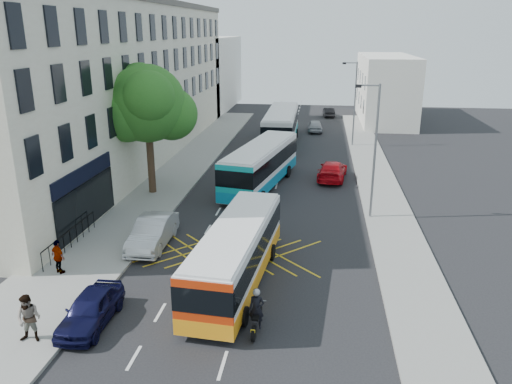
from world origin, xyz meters
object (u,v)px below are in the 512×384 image
(bus_near, at_px, (236,253))
(red_hatchback, at_px, (332,170))
(lamp_near, at_px, (374,145))
(motorbike, at_px, (257,311))
(distant_car_silver, at_px, (315,126))
(lamp_far, at_px, (354,99))
(pedestrian_near, at_px, (29,319))
(bus_mid, at_px, (261,165))
(parked_car_blue, at_px, (91,309))
(street_tree, at_px, (147,104))
(bus_far, at_px, (281,127))
(parked_car_silver, at_px, (153,232))
(distant_car_grey, at_px, (286,126))
(pedestrian_far, at_px, (58,257))
(distant_car_dark, at_px, (329,112))

(bus_near, distance_m, red_hatchback, 17.96)
(lamp_near, distance_m, bus_near, 11.72)
(motorbike, distance_m, distant_car_silver, 39.79)
(lamp_far, height_order, pedestrian_near, lamp_far)
(bus_mid, relative_size, parked_car_blue, 2.91)
(bus_mid, relative_size, red_hatchback, 2.34)
(street_tree, bearing_deg, bus_far, 65.57)
(parked_car_silver, bearing_deg, bus_near, -35.07)
(street_tree, distance_m, parked_car_silver, 10.60)
(bus_mid, xyz_separation_m, distant_car_grey, (0.37, 20.76, -1.00))
(pedestrian_near, bearing_deg, distant_car_silver, 72.97)
(red_hatchback, bearing_deg, street_tree, 29.64)
(parked_car_blue, height_order, parked_car_silver, parked_car_silver)
(lamp_far, bearing_deg, bus_far, -179.66)
(motorbike, distance_m, red_hatchback, 21.24)
(bus_mid, xyz_separation_m, distant_car_silver, (3.64, 21.28, -0.97))
(lamp_near, xyz_separation_m, distant_car_silver, (-3.70, 27.00, -3.94))
(pedestrian_near, xyz_separation_m, pedestrian_far, (-1.65, 5.21, -0.10))
(street_tree, xyz_separation_m, parked_car_blue, (2.91, -16.11, -5.63))
(bus_far, bearing_deg, pedestrian_far, -105.67)
(lamp_near, relative_size, pedestrian_far, 4.82)
(distant_car_silver, bearing_deg, red_hatchback, 92.01)
(bus_near, relative_size, distant_car_silver, 2.55)
(lamp_near, bearing_deg, distant_car_silver, 97.79)
(street_tree, xyz_separation_m, lamp_near, (14.71, -2.97, -1.68))
(bus_mid, xyz_separation_m, red_hatchback, (5.27, 2.51, -0.94))
(motorbike, height_order, pedestrian_near, pedestrian_near)
(distant_car_dark, height_order, pedestrian_far, pedestrian_far)
(bus_mid, bearing_deg, lamp_far, 73.97)
(street_tree, bearing_deg, motorbike, -59.10)
(street_tree, relative_size, pedestrian_far, 5.30)
(lamp_near, xyz_separation_m, bus_far, (-6.99, 19.96, -2.80))
(motorbike, bearing_deg, bus_far, 95.28)
(bus_far, bearing_deg, street_tree, -114.79)
(lamp_far, bearing_deg, motorbike, -99.18)
(street_tree, relative_size, distant_car_dark, 2.37)
(lamp_far, bearing_deg, bus_mid, -117.20)
(lamp_near, distance_m, bus_far, 21.33)
(distant_car_dark, bearing_deg, red_hatchback, 84.26)
(lamp_far, relative_size, distant_car_silver, 2.02)
(distant_car_grey, xyz_separation_m, distant_car_silver, (3.27, 0.52, 0.04))
(bus_mid, relative_size, distant_car_silver, 2.87)
(bus_far, distance_m, motorbike, 32.77)
(bus_near, distance_m, distant_car_silver, 36.24)
(street_tree, height_order, lamp_near, street_tree)
(lamp_far, bearing_deg, distant_car_dark, 96.71)
(parked_car_blue, bearing_deg, street_tree, 100.00)
(lamp_near, bearing_deg, parked_car_blue, -131.91)
(parked_car_blue, bearing_deg, bus_mid, 76.46)
(motorbike, bearing_deg, bus_mid, 98.63)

